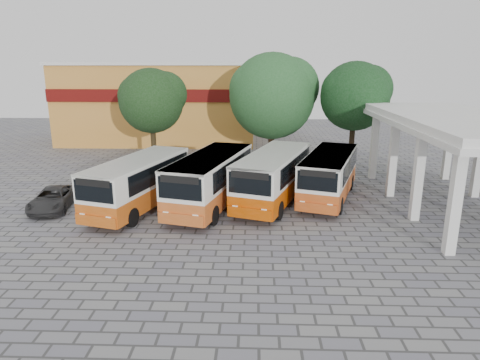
{
  "coord_description": "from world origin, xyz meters",
  "views": [
    {
      "loc": [
        -0.8,
        -20.32,
        8.19
      ],
      "look_at": [
        -1.67,
        4.13,
        1.5
      ],
      "focal_mm": 32.0,
      "sensor_mm": 36.0,
      "label": 1
    }
  ],
  "objects_px": {
    "bus_far_left": "(139,181)",
    "bus_far_right": "(329,173)",
    "bus_centre_left": "(211,178)",
    "parked_car": "(53,199)",
    "bus_centre_right": "(273,174)"
  },
  "relations": [
    {
      "from": "bus_far_left",
      "to": "bus_centre_right",
      "type": "distance_m",
      "value": 7.89
    },
    {
      "from": "bus_centre_left",
      "to": "parked_car",
      "type": "relative_size",
      "value": 2.07
    },
    {
      "from": "bus_far_left",
      "to": "parked_car",
      "type": "relative_size",
      "value": 1.99
    },
    {
      "from": "bus_far_right",
      "to": "bus_centre_left",
      "type": "bearing_deg",
      "value": -147.48
    },
    {
      "from": "bus_far_left",
      "to": "bus_far_right",
      "type": "height_order",
      "value": "bus_far_left"
    },
    {
      "from": "bus_far_left",
      "to": "bus_centre_left",
      "type": "bearing_deg",
      "value": 23.55
    },
    {
      "from": "bus_centre_left",
      "to": "parked_car",
      "type": "distance_m",
      "value": 9.25
    },
    {
      "from": "bus_centre_right",
      "to": "bus_far_right",
      "type": "xyz_separation_m",
      "value": [
        3.47,
        0.85,
        -0.11
      ]
    },
    {
      "from": "bus_far_left",
      "to": "parked_car",
      "type": "distance_m",
      "value": 5.18
    },
    {
      "from": "bus_centre_right",
      "to": "parked_car",
      "type": "relative_size",
      "value": 2.07
    },
    {
      "from": "bus_far_left",
      "to": "bus_far_right",
      "type": "bearing_deg",
      "value": 27.86
    },
    {
      "from": "bus_far_right",
      "to": "bus_far_left",
      "type": "bearing_deg",
      "value": -149.9
    },
    {
      "from": "bus_centre_right",
      "to": "parked_car",
      "type": "xyz_separation_m",
      "value": [
        -12.82,
        -1.58,
        -1.16
      ]
    },
    {
      "from": "bus_far_left",
      "to": "parked_car",
      "type": "xyz_separation_m",
      "value": [
        -5.06,
        -0.17,
        -1.1
      ]
    },
    {
      "from": "bus_centre_right",
      "to": "bus_far_right",
      "type": "relative_size",
      "value": 1.06
    }
  ]
}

